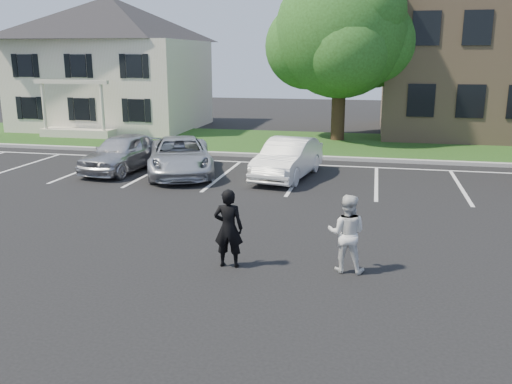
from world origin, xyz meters
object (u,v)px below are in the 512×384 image
at_px(car_silver_west, 123,153).
at_px(car_white_sedan, 288,159).
at_px(car_silver_minivan, 180,156).
at_px(tree, 343,35).
at_px(man_black_suit, 228,228).
at_px(house, 113,64).
at_px(man_white_shirt, 347,233).

xyz_separation_m(car_silver_west, car_white_sedan, (6.39, 0.17, -0.01)).
bearing_deg(car_silver_minivan, tree, 39.82).
distance_m(man_black_suit, car_silver_west, 10.78).
bearing_deg(car_white_sedan, house, 146.01).
bearing_deg(car_silver_west, man_white_shirt, -35.79).
relative_size(car_silver_west, car_silver_minivan, 0.86).
relative_size(tree, man_black_suit, 5.21).
relative_size(man_black_suit, car_silver_west, 0.40).
bearing_deg(car_silver_minivan, house, 104.07).
bearing_deg(man_white_shirt, tree, -82.37).
height_order(house, tree, tree).
distance_m(car_silver_minivan, car_white_sedan, 4.05).
height_order(man_black_suit, car_silver_minivan, man_black_suit).
distance_m(man_black_suit, man_white_shirt, 2.45).
xyz_separation_m(man_black_suit, car_silver_minivan, (-4.18, 8.48, -0.16)).
bearing_deg(man_black_suit, car_white_sedan, -92.55).
distance_m(car_silver_west, car_silver_minivan, 2.35).
xyz_separation_m(tree, car_silver_west, (-7.63, -9.49, -4.63)).
distance_m(house, car_silver_west, 13.85).
distance_m(tree, car_silver_minivan, 11.89).
relative_size(man_black_suit, man_white_shirt, 1.03).
distance_m(man_white_shirt, car_white_sedan, 8.86).
bearing_deg(house, tree, -10.16).
bearing_deg(tree, house, 169.84).
bearing_deg(car_silver_minivan, man_white_shirt, -72.47).
bearing_deg(car_silver_west, tree, 58.24).
bearing_deg(man_white_shirt, car_white_sedan, -69.78).
distance_m(tree, car_silver_west, 13.02).
relative_size(house, tree, 1.17).
distance_m(man_white_shirt, car_silver_minivan, 10.54).
relative_size(tree, car_silver_minivan, 1.78).
bearing_deg(house, car_white_sedan, -43.08).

